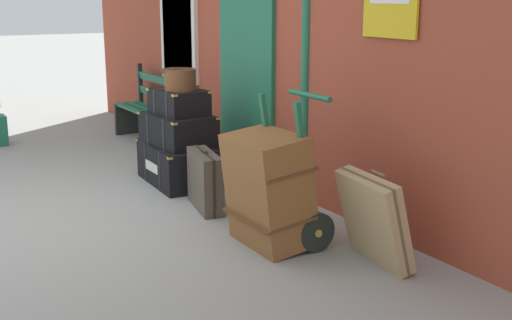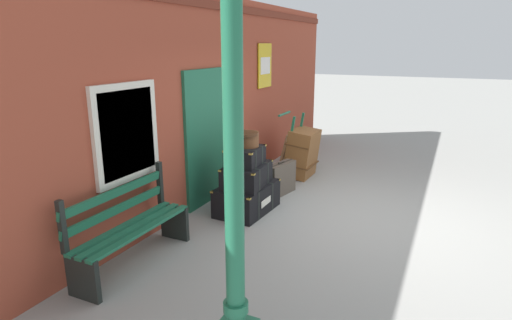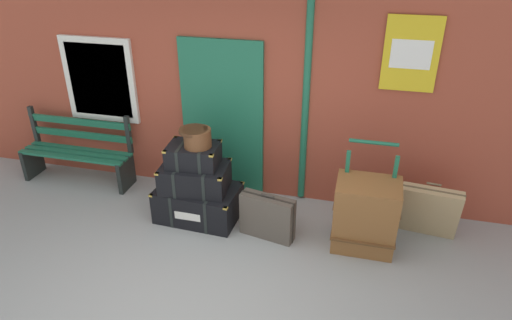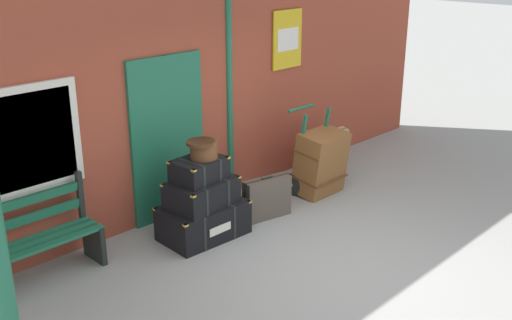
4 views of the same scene
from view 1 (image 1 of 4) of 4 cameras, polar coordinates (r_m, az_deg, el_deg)
The scene contains 11 objects.
ground_plane at distance 6.22m, azimuth -18.89°, elevation -4.99°, with size 60.00×60.00×0.00m, color gray.
brick_facade at distance 6.92m, azimuth 1.77°, elevation 11.13°, with size 10.40×0.35×3.20m.
platform_bench at distance 9.01m, azimuth -9.03°, elevation 4.24°, with size 1.60×0.43×1.01m.
steamer_trunk_base at distance 7.07m, azimuth -6.55°, elevation -0.30°, with size 1.04×0.70×0.43m.
steamer_trunk_middle at distance 7.00m, azimuth -6.75°, elevation 2.66°, with size 0.85×0.61×0.33m.
steamer_trunk_top at distance 6.97m, azimuth -6.69°, elevation 5.04°, with size 0.64×0.50×0.27m.
round_hatbox at distance 6.87m, azimuth -6.62°, elevation 7.05°, with size 0.38×0.34×0.22m.
porters_trolley at distance 5.34m, azimuth 2.68°, elevation -4.27°, with size 0.71×0.56×1.21m.
large_brown_trunk at distance 5.19m, azimuth 1.12°, elevation -2.59°, with size 0.70×0.54×0.92m.
suitcase_umber at distance 4.94m, azimuth 10.20°, elevation -5.12°, with size 0.70×0.38×0.71m.
suitcase_oxblood at distance 6.17m, azimuth -4.45°, elevation -1.80°, with size 0.67×0.31×0.58m.
Camera 1 is at (5.80, -1.13, 1.94)m, focal length 46.12 mm.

